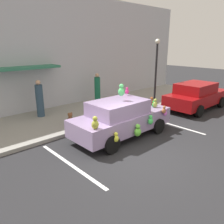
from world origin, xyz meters
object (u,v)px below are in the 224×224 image
Objects in this scene: teddy_bear_on_sidewalk at (70,119)px; street_lamp_post at (156,65)px; parked_sedan_behind at (196,96)px; pedestrian_near_shopfront at (97,89)px; pedestrian_walking_past at (40,100)px; plush_covered_car at (121,118)px.

teddy_bear_on_sidewalk is 0.15× the size of street_lamp_post.
pedestrian_near_shopfront is (-3.74, 4.51, 0.22)m from parked_sedan_behind.
parked_sedan_behind is 2.41× the size of pedestrian_near_shopfront.
parked_sedan_behind is at bearing -58.17° from street_lamp_post.
teddy_bear_on_sidewalk is (-7.10, 2.35, -0.38)m from parked_sedan_behind.
pedestrian_walking_past is (-6.28, 2.35, -1.48)m from street_lamp_post.
teddy_bear_on_sidewalk is (-1.00, 2.28, -0.39)m from plush_covered_car.
parked_sedan_behind is 5.87m from pedestrian_near_shopfront.
pedestrian_near_shopfront is at bearing 129.69° from parked_sedan_behind.
parked_sedan_behind is 7.84× the size of teddy_bear_on_sidewalk.
pedestrian_walking_past reaches higher than pedestrian_near_shopfront.
plush_covered_car is 1.15× the size of street_lamp_post.
pedestrian_walking_past is (-7.54, 4.39, 0.22)m from parked_sedan_behind.
pedestrian_near_shopfront reaches higher than teddy_bear_on_sidewalk.
plush_covered_car reaches higher than parked_sedan_behind.
plush_covered_car is 2.37× the size of pedestrian_walking_past.
teddy_bear_on_sidewalk is 2.17m from pedestrian_walking_past.
pedestrian_near_shopfront is (-2.48, 2.47, -1.48)m from street_lamp_post.
street_lamp_post is at bearing -44.93° from pedestrian_near_shopfront.
plush_covered_car is 5.49m from street_lamp_post.
plush_covered_car is 4.56m from pedestrian_walking_past.
street_lamp_post is at bearing -20.50° from pedestrian_walking_past.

